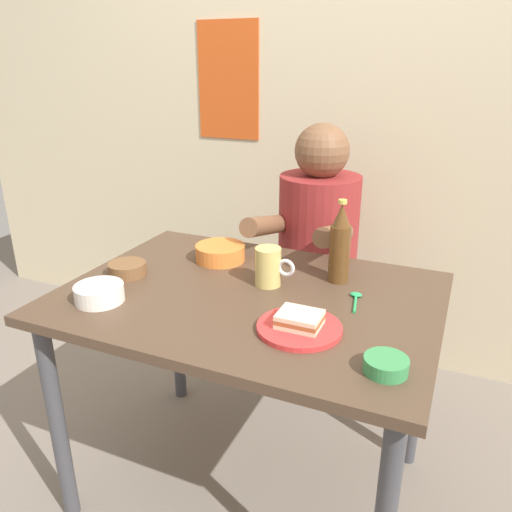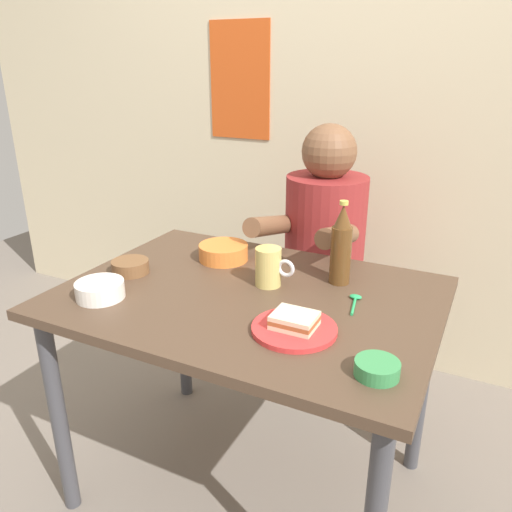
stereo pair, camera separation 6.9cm
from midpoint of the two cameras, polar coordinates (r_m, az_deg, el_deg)
The scene contains 14 objects.
ground_plane at distance 1.94m, azimuth 0.40°, elevation -24.39°, with size 6.00×6.00×0.00m, color slate.
wall_back at distance 2.34m, azimuth 12.45°, elevation 18.75°, with size 4.40×0.09×2.60m.
dining_table at distance 1.54m, azimuth 0.46°, elevation -7.34°, with size 1.10×0.80×0.74m.
stool at distance 2.19m, azimuth 8.22°, elevation -7.15°, with size 0.34×0.34×0.45m.
person_seated at distance 2.02m, azimuth 8.74°, elevation 3.17°, with size 0.33×0.56×0.72m.
plate_orange at distance 1.30m, azimuth 5.90°, elevation -8.26°, with size 0.22×0.22×0.01m, color red.
sandwich at distance 1.29m, azimuth 5.94°, elevation -7.29°, with size 0.11×0.09×0.04m.
beer_mug at distance 1.53m, azimuth 2.79°, elevation -1.26°, with size 0.13×0.08×0.12m.
beer_bottle at distance 1.55m, azimuth 10.91°, elevation 1.04°, with size 0.06×0.06×0.26m.
dip_bowl_green at distance 1.16m, azimuth 15.29°, elevation -12.18°, with size 0.10×0.10×0.03m.
soup_bowl_orange at distance 1.73m, azimuth -2.58°, elevation 0.52°, with size 0.17×0.17×0.05m.
rice_bowl_white at distance 1.51m, azimuth -16.07°, elevation -3.64°, with size 0.14×0.14×0.05m.
condiment_bowl_brown at distance 1.67m, azimuth -12.95°, elevation -1.12°, with size 0.12×0.12×0.04m.
spoon at distance 1.48m, azimuth 12.49°, elevation -4.94°, with size 0.04×0.12×0.01m.
Camera 2 is at (0.62, -1.20, 1.38)m, focal length 35.22 mm.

